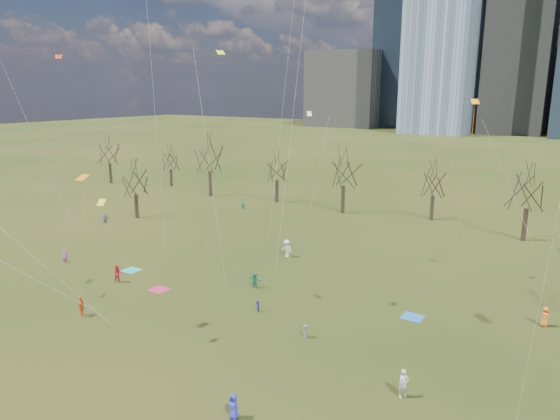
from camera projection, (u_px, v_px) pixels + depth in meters
The scene contains 19 objects.
ground at pixel (191, 337), 35.98m from camera, with size 500.00×500.00×0.00m, color black.
downtown_skyline at pixel (539, 36), 201.08m from camera, with size 212.50×78.00×118.00m.
bare_tree_row at pixel (383, 179), 65.16m from camera, with size 113.04×29.80×9.50m.
blanket_teal at pixel (132, 270), 49.29m from camera, with size 1.60×1.50×0.03m, color #1CA899.
blanket_navy at pixel (413, 317), 39.10m from camera, with size 1.60×1.50×0.03m, color #2262A0.
blanket_crimson at pixel (159, 290), 44.46m from camera, with size 1.60×1.50×0.03m, color #B42444.
person_0 at pixel (233, 406), 26.86m from camera, with size 0.71×0.46×1.46m, color #2A2FB8.
person_1 at pixel (404, 384), 28.69m from camera, with size 0.64×0.42×1.75m, color silver.
person_2 at pixel (118, 274), 46.02m from camera, with size 0.81×0.63×1.66m, color red.
person_3 at pixel (305, 331), 35.78m from camera, with size 0.65×0.38×1.01m, color #5F5E62.
person_4 at pixel (82, 307), 39.14m from camera, with size 0.93×0.39×1.59m, color #D55017.
person_5 at pixel (255, 280), 44.79m from camera, with size 1.35×0.43×1.45m, color #1B7D65.
person_7 at pixel (65, 256), 51.29m from camera, with size 0.53×0.34×1.44m, color #944A94.
person_8 at pixel (257, 306), 39.96m from camera, with size 0.46×0.36×0.94m, color #2828B0.
person_9 at pixel (287, 248), 53.13m from camera, with size 1.22×0.70×1.89m, color silver.
person_11 at pixel (105, 218), 66.42m from camera, with size 1.37×0.44×1.48m, color slate.
person_12 at pixel (545, 317), 37.39m from camera, with size 0.77×0.50×1.58m, color orange.
person_13 at pixel (243, 204), 74.48m from camera, with size 0.64×0.42×1.76m, color #19735F.
kites_airborne at pixel (327, 138), 37.76m from camera, with size 54.88×43.84×34.22m.
Camera 1 is at (23.05, -24.29, 17.29)m, focal length 32.00 mm.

